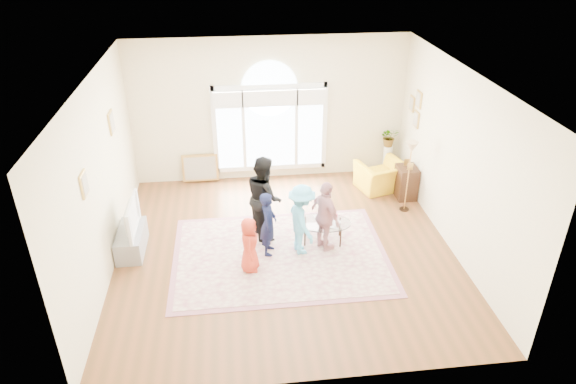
{
  "coord_description": "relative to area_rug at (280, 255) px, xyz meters",
  "views": [
    {
      "loc": [
        -0.85,
        -7.65,
        5.39
      ],
      "look_at": [
        0.09,
        0.3,
        1.03
      ],
      "focal_mm": 32.0,
      "sensor_mm": 36.0,
      "label": 1
    }
  ],
  "objects": [
    {
      "name": "leaning_picture",
      "position": [
        -1.49,
        3.06,
        -0.01
      ],
      "size": [
        0.8,
        0.14,
        0.62
      ],
      "primitive_type": "cube",
      "rotation": [
        -0.14,
        0.0,
        0.0
      ],
      "color": "tan",
      "rests_on": "ground"
    },
    {
      "name": "area_rug",
      "position": [
        0.0,
        0.0,
        0.0
      ],
      "size": [
        3.6,
        2.6,
        0.02
      ],
      "primitive_type": "cube",
      "color": "beige",
      "rests_on": "ground"
    },
    {
      "name": "ground",
      "position": [
        0.11,
        0.16,
        -0.01
      ],
      "size": [
        6.0,
        6.0,
        0.0
      ],
      "primitive_type": "plane",
      "color": "brown",
      "rests_on": "ground"
    },
    {
      "name": "television",
      "position": [
        -2.63,
        0.46,
        0.7
      ],
      "size": [
        0.17,
        1.02,
        0.59
      ],
      "color": "black",
      "rests_on": "tv_console"
    },
    {
      "name": "child_navy",
      "position": [
        -0.19,
        0.1,
        0.61
      ],
      "size": [
        0.37,
        0.49,
        1.2
      ],
      "primitive_type": "imported",
      "rotation": [
        0.0,
        0.0,
        1.37
      ],
      "color": "black",
      "rests_on": "area_rug"
    },
    {
      "name": "plant_pedestal",
      "position": [
        2.81,
        2.98,
        0.34
      ],
      "size": [
        0.2,
        0.2,
        0.7
      ],
      "primitive_type": "cylinder",
      "color": "white",
      "rests_on": "ground"
    },
    {
      "name": "floor_lamp",
      "position": [
        2.71,
        1.31,
        1.27
      ],
      "size": [
        0.31,
        0.31,
        1.51
      ],
      "color": "black",
      "rests_on": "ground"
    },
    {
      "name": "child_pink",
      "position": [
        0.82,
        0.11,
        0.68
      ],
      "size": [
        0.62,
        0.85,
        1.33
      ],
      "primitive_type": "imported",
      "rotation": [
        0.0,
        0.0,
        2.0
      ],
      "color": "#C6878F",
      "rests_on": "area_rug"
    },
    {
      "name": "rug_border",
      "position": [
        0.0,
        0.0,
        -0.0
      ],
      "size": [
        3.8,
        2.8,
        0.01
      ],
      "primitive_type": "cube",
      "color": "#985D6B",
      "rests_on": "ground"
    },
    {
      "name": "child_blue",
      "position": [
        0.39,
        0.07,
        0.67
      ],
      "size": [
        0.66,
        0.94,
        1.32
      ],
      "primitive_type": "imported",
      "rotation": [
        0.0,
        0.0,
        1.79
      ],
      "color": "#54B7E1",
      "rests_on": "area_rug"
    },
    {
      "name": "child_red",
      "position": [
        -0.55,
        -0.36,
        0.51
      ],
      "size": [
        0.37,
        0.52,
        0.99
      ],
      "primitive_type": "imported",
      "rotation": [
        0.0,
        0.0,
        1.46
      ],
      "color": "red",
      "rests_on": "area_rug"
    },
    {
      "name": "armchair",
      "position": [
        2.46,
        2.25,
        0.3
      ],
      "size": [
        1.17,
        1.09,
        0.63
      ],
      "primitive_type": "imported",
      "rotation": [
        0.0,
        0.0,
        3.43
      ],
      "color": "yellow",
      "rests_on": "ground"
    },
    {
      "name": "coffee_table",
      "position": [
        0.83,
        0.35,
        0.39
      ],
      "size": [
        1.11,
        0.81,
        0.54
      ],
      "rotation": [
        0.0,
        0.0,
        -0.17
      ],
      "color": "silver",
      "rests_on": "ground"
    },
    {
      "name": "tv_console",
      "position": [
        -2.64,
        0.46,
        0.2
      ],
      "size": [
        0.45,
        1.0,
        0.42
      ],
      "primitive_type": "cube",
      "color": "gray",
      "rests_on": "ground"
    },
    {
      "name": "room_shell",
      "position": [
        0.12,
        3.0,
        1.56
      ],
      "size": [
        6.0,
        6.0,
        6.0
      ],
      "color": "beige",
      "rests_on": "ground"
    },
    {
      "name": "potted_plant",
      "position": [
        2.81,
        2.98,
        0.91
      ],
      "size": [
        0.41,
        0.35,
        0.45
      ],
      "primitive_type": "imported",
      "rotation": [
        0.0,
        0.0,
        -0.02
      ],
      "color": "#33722D",
      "rests_on": "plant_pedestal"
    },
    {
      "name": "side_cabinet",
      "position": [
        2.89,
        1.84,
        0.34
      ],
      "size": [
        0.4,
        0.5,
        0.7
      ],
      "primitive_type": "cube",
      "color": "black",
      "rests_on": "ground"
    },
    {
      "name": "child_black",
      "position": [
        -0.21,
        0.73,
        0.8
      ],
      "size": [
        0.74,
        0.88,
        1.59
      ],
      "primitive_type": "imported",
      "rotation": [
        0.0,
        0.0,
        1.77
      ],
      "color": "black",
      "rests_on": "area_rug"
    }
  ]
}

